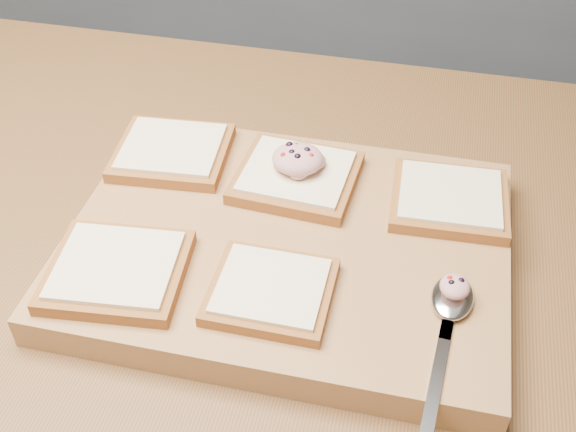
{
  "coord_description": "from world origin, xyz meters",
  "views": [
    {
      "loc": [
        0.1,
        -0.56,
        1.44
      ],
      "look_at": [
        -0.02,
        -0.03,
        0.96
      ],
      "focal_mm": 45.0,
      "sensor_mm": 36.0,
      "label": 1
    }
  ],
  "objects_px": {
    "cutting_board": "(288,247)",
    "spoon": "(450,309)",
    "bread_far_center": "(296,176)",
    "tuna_salad_dollop": "(298,159)"
  },
  "relations": [
    {
      "from": "cutting_board",
      "to": "spoon",
      "type": "distance_m",
      "value": 0.18
    },
    {
      "from": "cutting_board",
      "to": "spoon",
      "type": "height_order",
      "value": "spoon"
    },
    {
      "from": "cutting_board",
      "to": "spoon",
      "type": "xyz_separation_m",
      "value": [
        0.17,
        -0.07,
        0.02
      ]
    },
    {
      "from": "bread_far_center",
      "to": "tuna_salad_dollop",
      "type": "relative_size",
      "value": 2.43
    },
    {
      "from": "tuna_salad_dollop",
      "to": "spoon",
      "type": "xyz_separation_m",
      "value": [
        0.18,
        -0.16,
        -0.03
      ]
    },
    {
      "from": "tuna_salad_dollop",
      "to": "cutting_board",
      "type": "bearing_deg",
      "value": -84.03
    },
    {
      "from": "cutting_board",
      "to": "tuna_salad_dollop",
      "type": "bearing_deg",
      "value": 95.97
    },
    {
      "from": "bread_far_center",
      "to": "tuna_salad_dollop",
      "type": "bearing_deg",
      "value": 79.64
    },
    {
      "from": "cutting_board",
      "to": "tuna_salad_dollop",
      "type": "relative_size",
      "value": 7.92
    },
    {
      "from": "tuna_salad_dollop",
      "to": "spoon",
      "type": "distance_m",
      "value": 0.24
    }
  ]
}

